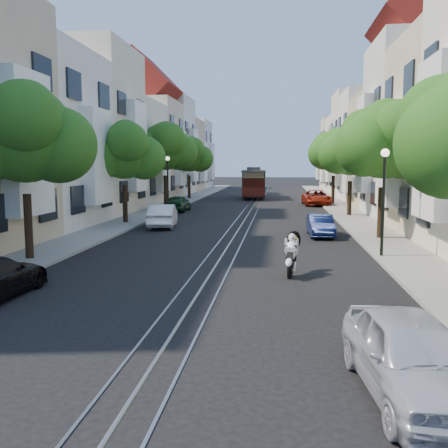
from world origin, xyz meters
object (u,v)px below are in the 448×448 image
(tree_w_d, at_px, (189,155))
(lamp_west, at_px, (168,175))
(tree_e_b, at_px, (385,142))
(tree_w_b, at_px, (125,152))
(parked_car_e_near, at_px, (411,356))
(parked_car_w_mid, at_px, (163,216))
(parked_car_w_far, at_px, (178,203))
(parked_car_e_mid, at_px, (320,225))
(lamp_east, at_px, (384,186))
(tree_w_a, at_px, (25,136))
(tree_e_d, at_px, (335,151))
(cable_car, at_px, (254,181))
(tree_e_c, at_px, (352,151))
(sportbike_rider, at_px, (291,252))
(tree_w_c, at_px, (165,147))
(parked_car_e_far, at_px, (316,198))

(tree_w_d, relative_size, lamp_west, 1.57)
(tree_e_b, xyz_separation_m, tree_w_d, (-14.40, 27.00, -0.13))
(tree_w_b, distance_m, lamp_west, 8.22)
(tree_e_b, height_order, parked_car_e_near, tree_e_b)
(parked_car_w_mid, height_order, parked_car_w_far, parked_car_w_mid)
(parked_car_e_near, bearing_deg, parked_car_e_mid, 84.41)
(lamp_east, bearing_deg, tree_w_a, -171.43)
(parked_car_e_mid, bearing_deg, tree_e_d, 80.39)
(tree_w_b, bearing_deg, cable_car, 74.83)
(tree_e_c, relative_size, parked_car_w_far, 1.72)
(sportbike_rider, xyz_separation_m, cable_car, (-3.21, 37.84, 1.02))
(tree_e_c, height_order, tree_w_d, same)
(parked_car_w_mid, bearing_deg, tree_e_c, -155.71)
(cable_car, bearing_deg, parked_car_e_near, -86.29)
(tree_e_d, bearing_deg, sportbike_rider, -98.53)
(tree_w_a, relative_size, lamp_west, 1.61)
(tree_e_d, height_order, tree_w_b, tree_e_d)
(tree_w_c, bearing_deg, parked_car_w_mid, -77.96)
(tree_w_b, height_order, lamp_east, tree_w_b)
(tree_w_a, xyz_separation_m, tree_w_d, (-0.00, 34.00, -0.13))
(tree_w_a, relative_size, tree_w_b, 1.07)
(lamp_east, bearing_deg, tree_w_c, 122.65)
(tree_e_b, distance_m, tree_w_a, 16.01)
(tree_w_d, bearing_deg, parked_car_e_near, -75.30)
(tree_w_b, xyz_separation_m, parked_car_w_far, (1.54, 8.45, -3.75))
(tree_e_d, distance_m, parked_car_w_mid, 22.14)
(tree_e_b, xyz_separation_m, tree_w_a, (-14.40, -7.00, 0.00))
(tree_w_c, bearing_deg, sportbike_rider, -67.99)
(tree_e_c, distance_m, parked_car_e_near, 28.39)
(tree_w_a, relative_size, tree_w_d, 1.03)
(tree_w_a, height_order, tree_w_d, tree_w_a)
(tree_e_b, relative_size, tree_w_a, 1.00)
(tree_e_c, distance_m, tree_e_d, 11.00)
(tree_e_d, xyz_separation_m, parked_car_w_mid, (-11.78, -18.28, -4.19))
(tree_e_d, bearing_deg, parked_car_w_far, -146.38)
(tree_w_c, bearing_deg, parked_car_e_far, 20.18)
(sportbike_rider, bearing_deg, lamp_west, 119.93)
(parked_car_e_near, bearing_deg, sportbike_rider, 95.53)
(sportbike_rider, height_order, parked_car_e_mid, sportbike_rider)
(tree_w_a, xyz_separation_m, cable_car, (6.64, 36.48, -2.91))
(parked_car_e_far, bearing_deg, parked_car_w_mid, -123.98)
(tree_e_b, bearing_deg, sportbike_rider, -118.58)
(tree_w_c, distance_m, sportbike_rider, 26.62)
(tree_e_b, xyz_separation_m, parked_car_e_near, (-2.86, -16.98, -4.07))
(tree_w_c, distance_m, lamp_east, 25.01)
(lamp_east, height_order, parked_car_e_mid, lamp_east)
(lamp_east, bearing_deg, parked_car_w_far, 122.86)
(parked_car_w_far, bearing_deg, parked_car_e_far, -146.32)
(tree_e_d, relative_size, lamp_west, 1.65)
(cable_car, relative_size, parked_car_e_near, 2.07)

